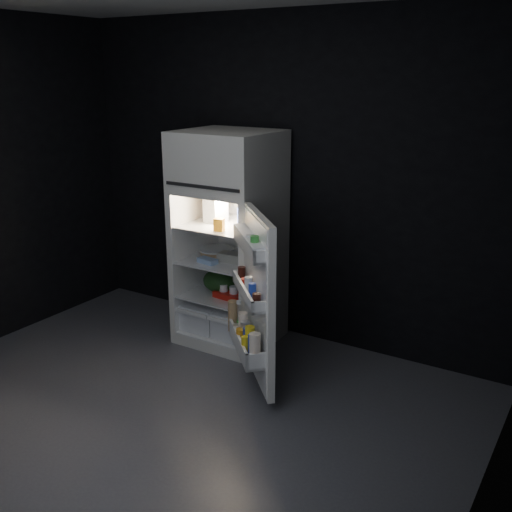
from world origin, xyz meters
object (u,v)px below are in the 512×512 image
Objects in this scene: milk_jug at (216,208)px; egg_carton at (237,258)px; refrigerator at (230,231)px; yogurt_tray at (230,295)px; fridge_door at (255,302)px.

egg_carton is (0.23, -0.05, -0.38)m from milk_jug.
egg_carton is (0.11, -0.08, -0.19)m from refrigerator.
refrigerator is at bearing 141.75° from egg_carton.
yogurt_tray is at bearing -59.99° from refrigerator.
fridge_door is at bearing -45.33° from refrigerator.
yogurt_tray is (0.08, -0.14, -0.50)m from refrigerator.
refrigerator is at bearing 134.67° from fridge_door.
yogurt_tray is at bearing 137.75° from fridge_door.
milk_jug is at bearing 165.17° from egg_carton.
refrigerator is 5.71× the size of egg_carton.
refrigerator is at bearing 126.31° from yogurt_tray.
refrigerator is 7.42× the size of milk_jug.
fridge_door is at bearing -35.95° from yogurt_tray.
fridge_door is at bearing -26.98° from milk_jug.
refrigerator reaches higher than milk_jug.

